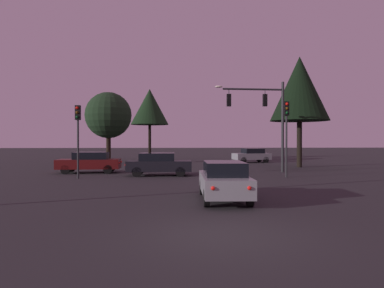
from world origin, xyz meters
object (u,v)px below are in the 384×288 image
(tree_left_far, at_px, (300,89))
(tree_center_horizon, at_px, (150,107))
(car_far_lane, at_px, (252,155))
(car_nearside_lane, at_px, (224,180))
(traffic_light_corner_right, at_px, (78,127))
(tree_behind_sign, at_px, (108,115))
(traffic_signal_mast_arm, at_px, (264,111))
(car_crossing_left, at_px, (159,164))
(car_crossing_right, at_px, (90,162))
(traffic_light_corner_left, at_px, (287,124))

(tree_left_far, xyz_separation_m, tree_center_horizon, (-14.01, 12.35, -0.46))
(tree_left_far, bearing_deg, tree_center_horizon, 138.60)
(car_far_lane, xyz_separation_m, tree_center_horizon, (-11.35, 5.56, 5.69))
(car_nearside_lane, bearing_deg, traffic_light_corner_right, 133.71)
(traffic_light_corner_right, bearing_deg, tree_center_horizon, 81.50)
(traffic_light_corner_right, xyz_separation_m, tree_center_horizon, (3.08, 20.65, 3.29))
(tree_behind_sign, bearing_deg, car_far_lane, 4.98)
(traffic_signal_mast_arm, distance_m, car_crossing_left, 8.77)
(car_crossing_left, height_order, car_far_lane, same)
(tree_left_far, relative_size, tree_center_horizon, 1.13)
(traffic_light_corner_right, distance_m, tree_center_horizon, 21.13)
(traffic_light_corner_right, distance_m, car_nearside_lane, 11.54)
(tree_behind_sign, bearing_deg, tree_left_far, -17.17)
(car_crossing_right, bearing_deg, car_crossing_left, -23.50)
(traffic_light_corner_left, xyz_separation_m, car_crossing_left, (-8.19, 1.57, -2.61))
(tree_left_far, bearing_deg, car_crossing_right, -165.38)
(traffic_light_corner_left, relative_size, tree_left_far, 0.49)
(car_far_lane, height_order, tree_center_horizon, tree_center_horizon)
(car_crossing_left, relative_size, car_crossing_right, 0.96)
(traffic_light_corner_right, height_order, tree_left_far, tree_left_far)
(car_crossing_right, bearing_deg, traffic_light_corner_left, -15.91)
(traffic_light_corner_right, bearing_deg, car_crossing_right, 92.85)
(car_far_lane, height_order, tree_behind_sign, tree_behind_sign)
(traffic_light_corner_left, bearing_deg, tree_behind_sign, 134.92)
(traffic_light_corner_left, height_order, traffic_light_corner_right, traffic_light_corner_left)
(tree_behind_sign, relative_size, tree_left_far, 0.74)
(traffic_signal_mast_arm, distance_m, tree_center_horizon, 19.71)
(traffic_light_corner_left, distance_m, tree_center_horizon, 23.15)
(traffic_light_corner_right, relative_size, car_crossing_left, 1.03)
(car_nearside_lane, distance_m, car_crossing_left, 10.16)
(traffic_signal_mast_arm, bearing_deg, car_crossing_left, -165.99)
(traffic_light_corner_left, distance_m, car_crossing_left, 8.74)
(traffic_signal_mast_arm, height_order, car_crossing_left, traffic_signal_mast_arm)
(car_nearside_lane, bearing_deg, traffic_light_corner_left, 57.08)
(traffic_light_corner_right, bearing_deg, tree_behind_sign, 92.68)
(tree_center_horizon, bearing_deg, tree_left_far, -41.40)
(car_nearside_lane, xyz_separation_m, car_crossing_right, (-7.99, 11.95, 0.00))
(car_crossing_left, distance_m, tree_left_far, 15.22)
(traffic_light_corner_left, distance_m, traffic_light_corner_right, 13.09)
(traffic_signal_mast_arm, relative_size, tree_behind_sign, 0.92)
(traffic_light_corner_left, height_order, car_crossing_left, traffic_light_corner_left)
(car_crossing_left, bearing_deg, tree_center_horizon, 95.44)
(tree_behind_sign, bearing_deg, car_crossing_right, -87.38)
(traffic_signal_mast_arm, bearing_deg, car_far_lane, 81.03)
(traffic_light_corner_left, relative_size, car_nearside_lane, 1.12)
(tree_center_horizon, bearing_deg, tree_behind_sign, -118.50)
(traffic_light_corner_left, distance_m, car_nearside_lane, 10.07)
(car_far_lane, relative_size, tree_behind_sign, 0.58)
(car_crossing_left, bearing_deg, traffic_light_corner_left, -10.87)
(traffic_light_corner_left, height_order, car_far_lane, traffic_light_corner_left)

